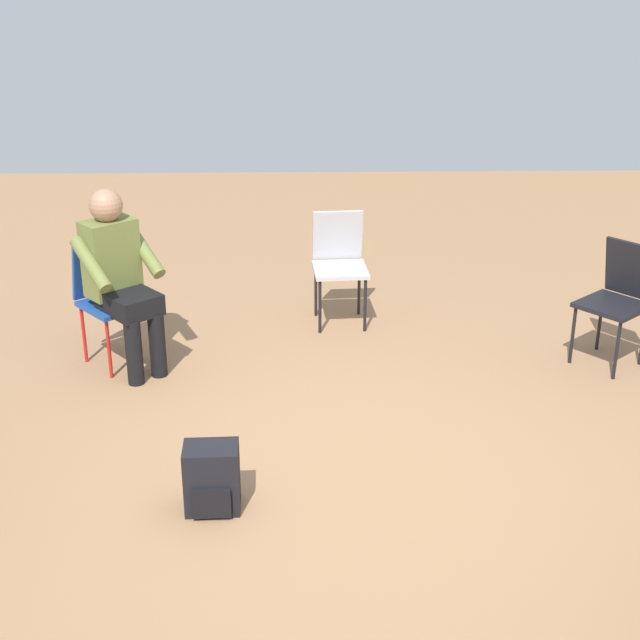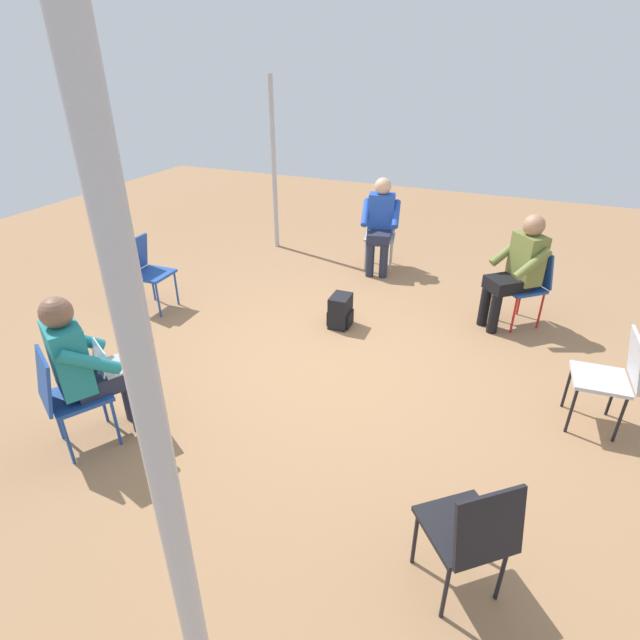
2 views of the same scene
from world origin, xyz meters
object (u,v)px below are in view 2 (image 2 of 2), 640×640
at_px(chair_northeast, 472,531).
at_px(backpack_near_laptop_user, 340,313).
at_px(chair_west, 381,231).
at_px(chair_south, 146,268).
at_px(person_in_olive, 518,266).
at_px(person_with_laptop, 85,362).
at_px(chair_southeast, 67,393).
at_px(person_in_blue, 380,221).
at_px(chair_northwest, 528,282).
at_px(chair_north, 612,374).

distance_m(chair_northeast, backpack_near_laptop_user, 3.16).
distance_m(chair_northeast, chair_west, 4.89).
relative_size(chair_south, person_in_olive, 0.69).
height_order(chair_northeast, chair_west, same).
height_order(chair_northeast, person_with_laptop, person_with_laptop).
bearing_deg(chair_southeast, chair_west, 107.22).
bearing_deg(person_with_laptop, person_in_blue, 106.94).
bearing_deg(person_in_blue, chair_northeast, 100.51).
relative_size(chair_south, person_with_laptop, 0.69).
height_order(chair_northwest, chair_northeast, same).
bearing_deg(chair_northwest, chair_northeast, 137.27).
relative_size(chair_north, person_in_blue, 0.69).
distance_m(chair_north, chair_northeast, 2.04).
bearing_deg(chair_south, chair_northeast, 59.41).
height_order(chair_northwest, person_with_laptop, person_with_laptop).
bearing_deg(chair_north, chair_northwest, 19.16).
xyz_separation_m(chair_north, chair_south, (-0.30, -4.73, 0.00)).
relative_size(chair_northeast, chair_south, 1.00).
bearing_deg(chair_northwest, backpack_near_laptop_user, 73.97).
distance_m(chair_south, person_in_blue, 3.04).
height_order(chair_north, chair_west, same).
height_order(chair_south, person_with_laptop, person_with_laptop).
xyz_separation_m(chair_north, chair_northeast, (1.88, -0.79, 0.00)).
distance_m(chair_north, person_in_olive, 1.72).
xyz_separation_m(chair_north, chair_northwest, (-1.61, -0.69, 0.00)).
xyz_separation_m(chair_southeast, person_in_olive, (-3.31, 2.85, 0.20)).
height_order(chair_north, person_in_olive, person_in_olive).
height_order(person_in_olive, backpack_near_laptop_user, person_in_olive).
xyz_separation_m(person_with_laptop, backpack_near_laptop_user, (-2.42, 1.06, -0.53)).
xyz_separation_m(person_in_blue, backpack_near_laptop_user, (1.73, 0.10, -0.54)).
bearing_deg(person_in_blue, person_with_laptop, 64.69).
distance_m(chair_west, chair_southeast, 4.57).
distance_m(person_with_laptop, backpack_near_laptop_user, 2.70).
bearing_deg(person_with_laptop, chair_northwest, 78.59).
bearing_deg(chair_west, chair_south, 36.17).
height_order(chair_northeast, person_in_blue, person_in_blue).
bearing_deg(backpack_near_laptop_user, chair_west, -175.87).
bearing_deg(backpack_near_laptop_user, person_with_laptop, -23.68).
bearing_deg(chair_northeast, chair_south, 110.41).
relative_size(chair_northeast, chair_southeast, 1.00).
distance_m(chair_north, chair_southeast, 4.09).
relative_size(chair_west, person_in_blue, 0.69).
relative_size(chair_southeast, person_with_laptop, 0.69).
distance_m(chair_west, person_in_olive, 2.17).
distance_m(chair_north, person_in_blue, 3.61).
bearing_deg(backpack_near_laptop_user, chair_southeast, -24.06).
xyz_separation_m(chair_northeast, backpack_near_laptop_user, (-2.63, -1.73, -0.34)).
bearing_deg(person_in_blue, chair_north, 124.32).
xyz_separation_m(chair_northwest, person_in_blue, (-0.87, -1.93, 0.20)).
xyz_separation_m(chair_south, backpack_near_laptop_user, (-0.45, 2.21, -0.34)).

